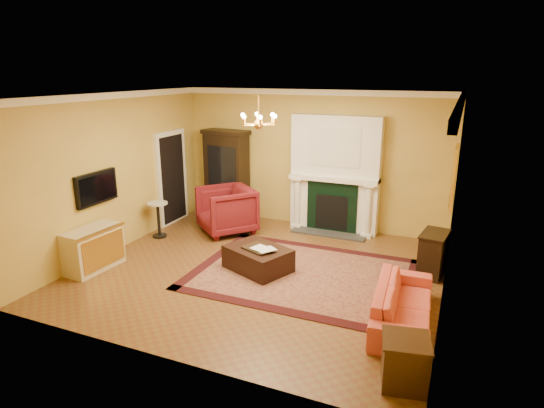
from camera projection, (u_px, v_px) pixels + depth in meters
The scene contains 26 objects.
floor at pixel (260, 271), 7.98m from camera, with size 6.00×5.50×0.02m, color brown.
ceiling at pixel (258, 95), 7.13m from camera, with size 6.00×5.50×0.02m, color white.
wall_back at pixel (311, 159), 9.99m from camera, with size 6.00×0.02×3.00m, color gold.
wall_front at pixel (158, 244), 5.12m from camera, with size 6.00×0.02×3.00m, color gold.
wall_left at pixel (116, 173), 8.68m from camera, with size 0.02×5.50×3.00m, color gold.
wall_right at pixel (452, 209), 6.43m from camera, with size 0.02×5.50×3.00m, color gold.
fireplace at pixel (335, 177), 9.69m from camera, with size 1.90×0.70×2.50m.
crown_molding at pixel (281, 96), 7.99m from camera, with size 6.00×5.50×0.12m.
doorway at pixel (172, 178), 10.29m from camera, with size 0.08×1.05×2.10m.
tv_panel at pixel (97, 188), 8.17m from camera, with size 0.09×0.95×0.58m.
gilt_mirror at pixel (454, 177), 7.64m from camera, with size 0.06×0.76×1.05m.
chandelier at pixel (259, 121), 7.24m from camera, with size 0.63×0.55×0.53m.
oriental_rug at pixel (303, 274), 7.82m from camera, with size 3.71×2.78×0.01m, color #460F17.
china_cabinet at pixel (227, 176), 10.63m from camera, with size 0.99×0.45×1.99m, color black.
wingback_armchair at pixel (226, 208), 9.74m from camera, with size 1.06×1.00×1.10m, color maroon.
pedestal_table at pixel (158, 217), 9.49m from camera, with size 0.42×0.42×0.75m.
commode at pixel (93, 249), 7.96m from camera, with size 0.48×1.01×0.75m, color beige.
coral_sofa at pixel (404, 298), 6.25m from camera, with size 1.88×0.55×0.73m, color #E85849.
end_table at pixel (405, 363), 5.01m from camera, with size 0.48×0.48×0.55m, color #3D2010.
console_table at pixel (433, 255), 7.73m from camera, with size 0.38×0.66×0.73m, color black.
leather_ottoman at pixel (258, 258), 7.95m from camera, with size 1.07×0.78×0.40m, color black.
ottoman_tray at pixel (259, 248), 7.83m from camera, with size 0.50×0.39×0.03m, color black.
book_a at pixel (254, 240), 7.81m from camera, with size 0.19×0.02×0.26m, color gray.
book_b at pixel (263, 240), 7.74m from camera, with size 0.23×0.02×0.31m, color gray.
topiary_left at pixel (307, 162), 9.81m from camera, with size 0.16×0.16×0.44m.
topiary_right at pixel (372, 169), 9.29m from camera, with size 0.15×0.15×0.39m.
Camera 1 is at (3.05, -6.66, 3.38)m, focal length 30.00 mm.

